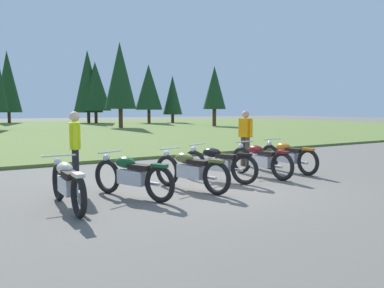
{
  "coord_description": "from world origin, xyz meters",
  "views": [
    {
      "loc": [
        -4.76,
        -7.17,
        1.72
      ],
      "look_at": [
        0.0,
        0.6,
        0.9
      ],
      "focal_mm": 36.37,
      "sensor_mm": 36.0,
      "label": 1
    }
  ],
  "objects_px": {
    "motorcycle_cream": "(67,183)",
    "motorcycle_maroon": "(260,160)",
    "motorcycle_black": "(218,163)",
    "motorcycle_orange": "(288,156)",
    "motorcycle_british_green": "(132,175)",
    "rider_with_back_turned": "(75,146)",
    "motorcycle_olive": "(190,170)",
    "rider_checking_bike": "(245,135)"
  },
  "relations": [
    {
      "from": "motorcycle_cream",
      "to": "rider_checking_bike",
      "type": "height_order",
      "value": "rider_checking_bike"
    },
    {
      "from": "rider_with_back_turned",
      "to": "motorcycle_orange",
      "type": "bearing_deg",
      "value": -6.64
    },
    {
      "from": "motorcycle_black",
      "to": "rider_with_back_turned",
      "type": "bearing_deg",
      "value": 165.78
    },
    {
      "from": "motorcycle_british_green",
      "to": "motorcycle_cream",
      "type": "bearing_deg",
      "value": -172.15
    },
    {
      "from": "motorcycle_orange",
      "to": "rider_with_back_turned",
      "type": "distance_m",
      "value": 5.65
    },
    {
      "from": "motorcycle_cream",
      "to": "motorcycle_maroon",
      "type": "bearing_deg",
      "value": 7.66
    },
    {
      "from": "rider_with_back_turned",
      "to": "rider_checking_bike",
      "type": "relative_size",
      "value": 1.0
    },
    {
      "from": "motorcycle_orange",
      "to": "rider_with_back_turned",
      "type": "xyz_separation_m",
      "value": [
        -5.59,
        0.65,
        0.51
      ]
    },
    {
      "from": "motorcycle_cream",
      "to": "motorcycle_black",
      "type": "relative_size",
      "value": 1.07
    },
    {
      "from": "motorcycle_black",
      "to": "motorcycle_maroon",
      "type": "relative_size",
      "value": 0.94
    },
    {
      "from": "motorcycle_maroon",
      "to": "motorcycle_orange",
      "type": "relative_size",
      "value": 1.0
    },
    {
      "from": "motorcycle_cream",
      "to": "motorcycle_maroon",
      "type": "height_order",
      "value": "same"
    },
    {
      "from": "rider_checking_bike",
      "to": "motorcycle_maroon",
      "type": "bearing_deg",
      "value": -117.36
    },
    {
      "from": "motorcycle_british_green",
      "to": "motorcycle_orange",
      "type": "relative_size",
      "value": 0.94
    },
    {
      "from": "motorcycle_british_green",
      "to": "motorcycle_maroon",
      "type": "xyz_separation_m",
      "value": [
        3.72,
        0.5,
        0.0
      ]
    },
    {
      "from": "motorcycle_cream",
      "to": "motorcycle_british_green",
      "type": "xyz_separation_m",
      "value": [
        1.27,
        0.17,
        0.0
      ]
    },
    {
      "from": "motorcycle_black",
      "to": "rider_with_back_turned",
      "type": "distance_m",
      "value": 3.28
    },
    {
      "from": "motorcycle_cream",
      "to": "motorcycle_orange",
      "type": "height_order",
      "value": "same"
    },
    {
      "from": "motorcycle_cream",
      "to": "motorcycle_british_green",
      "type": "bearing_deg",
      "value": 7.85
    },
    {
      "from": "motorcycle_olive",
      "to": "motorcycle_black",
      "type": "xyz_separation_m",
      "value": [
        1.09,
        0.53,
        0.0
      ]
    },
    {
      "from": "motorcycle_cream",
      "to": "motorcycle_black",
      "type": "height_order",
      "value": "same"
    },
    {
      "from": "motorcycle_british_green",
      "to": "motorcycle_orange",
      "type": "height_order",
      "value": "same"
    },
    {
      "from": "motorcycle_black",
      "to": "motorcycle_orange",
      "type": "xyz_separation_m",
      "value": [
        2.44,
        0.15,
        0.0
      ]
    },
    {
      "from": "motorcycle_black",
      "to": "motorcycle_orange",
      "type": "bearing_deg",
      "value": 3.43
    },
    {
      "from": "rider_with_back_turned",
      "to": "motorcycle_black",
      "type": "bearing_deg",
      "value": -14.22
    },
    {
      "from": "motorcycle_maroon",
      "to": "rider_checking_bike",
      "type": "distance_m",
      "value": 1.94
    },
    {
      "from": "motorcycle_cream",
      "to": "motorcycle_maroon",
      "type": "relative_size",
      "value": 1.0
    },
    {
      "from": "motorcycle_cream",
      "to": "motorcycle_olive",
      "type": "xyz_separation_m",
      "value": [
        2.59,
        0.17,
        0.0
      ]
    },
    {
      "from": "motorcycle_cream",
      "to": "rider_checking_bike",
      "type": "relative_size",
      "value": 1.26
    },
    {
      "from": "motorcycle_olive",
      "to": "motorcycle_orange",
      "type": "distance_m",
      "value": 3.6
    },
    {
      "from": "motorcycle_olive",
      "to": "rider_checking_bike",
      "type": "xyz_separation_m",
      "value": [
        3.26,
        2.16,
        0.51
      ]
    },
    {
      "from": "motorcycle_black",
      "to": "rider_with_back_turned",
      "type": "height_order",
      "value": "rider_with_back_turned"
    },
    {
      "from": "motorcycle_orange",
      "to": "motorcycle_maroon",
      "type": "bearing_deg",
      "value": -171.22
    },
    {
      "from": "motorcycle_olive",
      "to": "motorcycle_maroon",
      "type": "xyz_separation_m",
      "value": [
        2.4,
        0.5,
        0.0
      ]
    },
    {
      "from": "motorcycle_british_green",
      "to": "rider_with_back_turned",
      "type": "relative_size",
      "value": 1.18
    },
    {
      "from": "motorcycle_orange",
      "to": "rider_checking_bike",
      "type": "relative_size",
      "value": 1.26
    },
    {
      "from": "motorcycle_olive",
      "to": "motorcycle_maroon",
      "type": "height_order",
      "value": "same"
    },
    {
      "from": "motorcycle_cream",
      "to": "motorcycle_british_green",
      "type": "height_order",
      "value": "same"
    },
    {
      "from": "motorcycle_black",
      "to": "motorcycle_maroon",
      "type": "bearing_deg",
      "value": -1.28
    },
    {
      "from": "motorcycle_black",
      "to": "motorcycle_olive",
      "type": "bearing_deg",
      "value": -154.1
    },
    {
      "from": "motorcycle_cream",
      "to": "motorcycle_orange",
      "type": "distance_m",
      "value": 6.19
    },
    {
      "from": "motorcycle_british_green",
      "to": "rider_checking_bike",
      "type": "distance_m",
      "value": 5.09
    }
  ]
}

